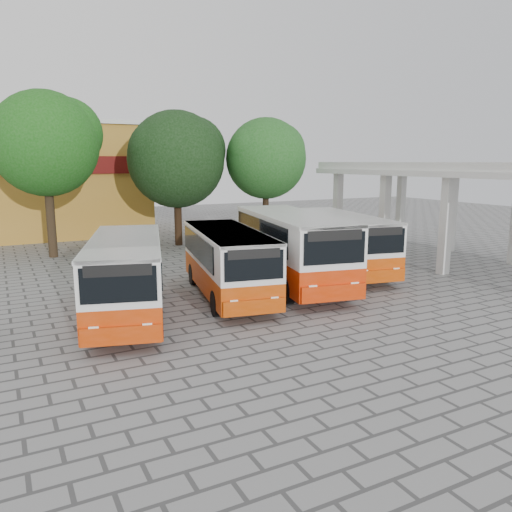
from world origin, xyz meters
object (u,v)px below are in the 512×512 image
bus_far_left (126,272)px  bus_centre_right (291,244)px  bus_centre_left (228,259)px  bus_far_right (340,239)px

bus_far_left → bus_centre_right: 7.68m
bus_far_left → bus_centre_right: size_ratio=0.89×
bus_far_left → bus_centre_left: size_ratio=1.04×
bus_far_left → bus_centre_right: (7.57, 1.31, 0.22)m
bus_centre_right → bus_far_left: bearing=-159.1°
bus_far_left → bus_centre_right: bus_centre_right is taller
bus_far_right → bus_centre_left: bearing=-154.8°
bus_far_left → bus_far_right: bearing=28.2°
bus_centre_left → bus_centre_right: bus_centre_right is taller
bus_centre_right → bus_centre_left: bearing=-159.7°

